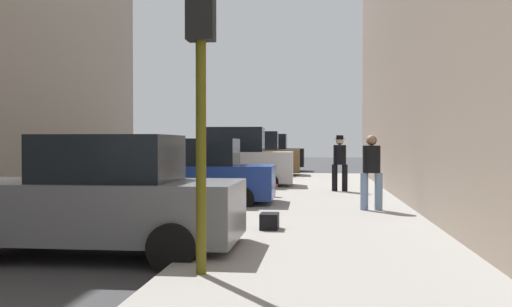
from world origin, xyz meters
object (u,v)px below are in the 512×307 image
Objects in this scene: parked_blue_sedan at (194,175)px; parked_black_suv at (267,154)px; pedestrian_with_fedora at (340,160)px; parked_gray_coupe at (100,199)px; fire_hydrant at (270,184)px; traffic_light at (201,49)px; parked_white_van at (231,161)px; parked_bronze_suv at (253,157)px; pedestrian_in_jeans at (371,168)px; duffel_bag at (269,221)px.

parked_blue_sedan is 0.92× the size of parked_black_suv.
parked_black_suv is 16.87m from pedestrian_with_fedora.
parked_black_suv is (-0.00, 26.58, 0.18)m from parked_gray_coupe.
traffic_light is at bearing -89.71° from fire_hydrant.
parked_bronze_suv is at bearing 90.00° from parked_white_van.
traffic_light is at bearing -99.61° from pedestrian_with_fedora.
pedestrian_in_jeans is at bearing -15.77° from parked_blue_sedan.
parked_black_suv is at bearing 95.59° from fire_hydrant.
duffel_bag is (-2.05, -3.12, -0.81)m from pedestrian_in_jeans.
parked_white_van reaches higher than duffel_bag.
parked_blue_sedan is 6.03× the size of fire_hydrant.
parked_white_van reaches higher than parked_blue_sedan.
parked_blue_sedan is 0.91× the size of parked_bronze_suv.
traffic_light is (1.85, -13.95, 1.73)m from parked_white_van.
duffel_bag is at bearing -77.35° from parked_white_van.
pedestrian_with_fedora reaches higher than pedestrian_in_jeans.
parked_black_suv reaches higher than pedestrian_in_jeans.
duffel_bag is (2.33, -10.40, -0.74)m from parked_white_van.
parked_black_suv is 1.28× the size of traffic_light.
fire_hydrant is at bearing 45.58° from parked_blue_sedan.
pedestrian_in_jeans is (4.39, -7.29, 0.07)m from parked_white_van.
parked_gray_coupe is at bearing -130.88° from pedestrian_in_jeans.
parked_bronze_suv is 10.60× the size of duffel_bag.
parked_blue_sedan is at bearing -90.00° from parked_black_suv.
parked_gray_coupe is at bearing -110.73° from pedestrian_with_fedora.
pedestrian_in_jeans is at bearing -83.91° from pedestrian_with_fedora.
parked_bronze_suv is at bearing -90.00° from parked_black_suv.
duffel_bag is at bearing -85.10° from fire_hydrant.
duffel_bag is (-1.51, -8.20, -0.85)m from pedestrian_with_fedora.
fire_hydrant is at bearing 94.90° from duffel_bag.
pedestrian_in_jeans reaches higher than duffel_bag.
fire_hydrant reaches higher than duffel_bag.
pedestrian_in_jeans is at bearing -50.02° from fire_hydrant.
parked_bronze_suv reaches higher than duffel_bag.
parked_gray_coupe is 9.55× the size of duffel_bag.
fire_hydrant is (1.80, -18.43, -0.54)m from parked_black_suv.
pedestrian_with_fedora is 1.04× the size of pedestrian_in_jeans.
pedestrian_in_jeans is (4.39, -21.51, 0.07)m from parked_black_suv.
traffic_light is at bearing -82.43° from parked_white_van.
pedestrian_in_jeans is (4.39, -1.24, 0.26)m from parked_blue_sedan.
parked_black_suv is at bearing 90.00° from parked_blue_sedan.
parked_blue_sedan is 0.91× the size of parked_white_van.
parked_blue_sedan is at bearing 164.23° from pedestrian_in_jeans.
pedestrian_with_fedora is at bearing -67.42° from parked_bronze_suv.
duffel_bag is (0.48, 3.54, -2.47)m from traffic_light.
fire_hydrant is at bearing -135.46° from pedestrian_with_fedora.
pedestrian_with_fedora is at bearing 44.54° from fire_hydrant.
parked_white_van is at bearing 150.21° from pedestrian_with_fedora.
traffic_light is at bearing -97.73° from duffel_bag.
fire_hydrant is (1.80, -11.25, -0.54)m from parked_bronze_suv.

